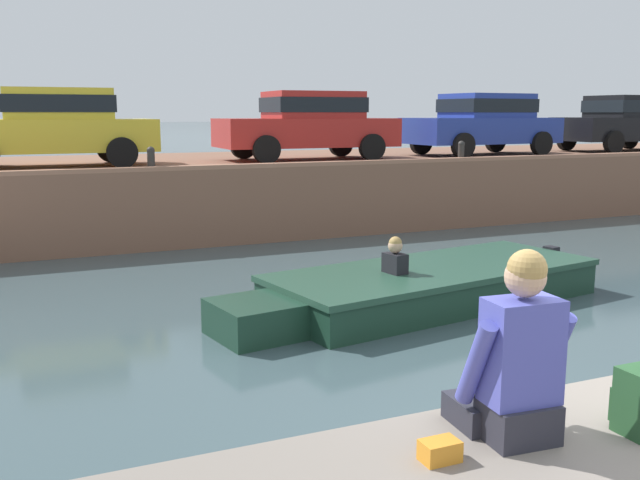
{
  "coord_description": "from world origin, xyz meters",
  "views": [
    {
      "loc": [
        -3.4,
        -3.11,
        2.56
      ],
      "look_at": [
        -0.49,
        3.55,
        1.27
      ],
      "focal_mm": 40.0,
      "sensor_mm": 36.0,
      "label": 1
    }
  ],
  "objects": [
    {
      "name": "person_seated_left",
      "position": [
        -1.17,
        -0.43,
        1.34
      ],
      "size": [
        0.55,
        0.55,
        0.97
      ],
      "color": "#282833",
      "rests_on": "near_quay"
    },
    {
      "name": "mooring_bollard_east",
      "position": [
        5.97,
        10.38,
        1.74
      ],
      "size": [
        0.15,
        0.15,
        0.45
      ],
      "color": "#2D2B28",
      "rests_on": "far_quay_wall"
    },
    {
      "name": "far_wall_coping",
      "position": [
        0.0,
        10.25,
        1.54
      ],
      "size": [
        60.0,
        0.24,
        0.08
      ],
      "primitive_type": "cube",
      "color": "#9F6C52",
      "rests_on": "far_quay_wall"
    },
    {
      "name": "car_left_inner_yellow",
      "position": [
        -2.52,
        12.11,
        2.35
      ],
      "size": [
        4.03,
        1.99,
        1.54
      ],
      "color": "yellow",
      "rests_on": "far_quay_wall"
    },
    {
      "name": "mooring_bollard_mid",
      "position": [
        -0.94,
        10.38,
        1.74
      ],
      "size": [
        0.15,
        0.15,
        0.45
      ],
      "color": "#2D2B28",
      "rests_on": "far_quay_wall"
    },
    {
      "name": "motorboat_passing",
      "position": [
        1.6,
        4.91,
        0.25
      ],
      "size": [
        5.72,
        2.56,
        0.99
      ],
      "color": "#193828",
      "rests_on": "ground"
    },
    {
      "name": "car_centre_red",
      "position": [
        2.98,
        12.11,
        2.35
      ],
      "size": [
        4.07,
        1.95,
        1.54
      ],
      "color": "#B2231E",
      "rests_on": "far_quay_wall"
    },
    {
      "name": "far_quay_wall",
      "position": [
        0.0,
        13.13,
        0.75
      ],
      "size": [
        60.0,
        6.0,
        1.5
      ],
      "primitive_type": "cube",
      "color": "brown",
      "rests_on": "ground"
    },
    {
      "name": "car_rightmost_black",
      "position": [
        12.66,
        12.11,
        2.35
      ],
      "size": [
        3.94,
        1.94,
        1.54
      ],
      "color": "black",
      "rests_on": "far_quay_wall"
    },
    {
      "name": "car_right_inner_blue",
      "position": [
        7.81,
        12.12,
        2.35
      ],
      "size": [
        4.04,
        2.09,
        1.54
      ],
      "color": "#233893",
      "rests_on": "far_quay_wall"
    },
    {
      "name": "ground_plane",
      "position": [
        0.0,
        5.07,
        0.0
      ],
      "size": [
        400.0,
        400.0,
        0.0
      ],
      "primitive_type": "plane",
      "color": "#3D5156"
    },
    {
      "name": "snack_bag",
      "position": [
        -1.65,
        -0.51,
        1.02
      ],
      "size": [
        0.18,
        0.12,
        0.1
      ],
      "primitive_type": "cube",
      "color": "orange",
      "rests_on": "near_quay"
    },
    {
      "name": "bottle_drink",
      "position": [
        -1.18,
        -0.51,
        1.06
      ],
      "size": [
        0.06,
        0.06,
        0.2
      ],
      "color": "#CCC64C",
      "rests_on": "near_quay"
    }
  ]
}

